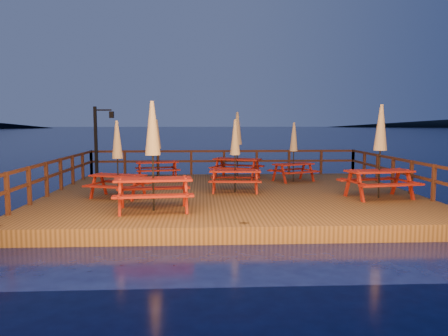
% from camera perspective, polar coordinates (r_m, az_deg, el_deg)
% --- Properties ---
extents(ground, '(500.00, 500.00, 0.00)m').
position_cam_1_polar(ground, '(14.79, 0.95, -4.64)').
color(ground, black).
rests_on(ground, ground).
extents(deck, '(12.00, 10.00, 0.40)m').
position_cam_1_polar(deck, '(14.75, 0.95, -3.88)').
color(deck, '#493117').
rests_on(deck, ground).
extents(deck_piles, '(11.44, 9.44, 1.40)m').
position_cam_1_polar(deck_piles, '(14.84, 0.95, -5.78)').
color(deck_piles, '#341910').
rests_on(deck_piles, ground).
extents(railing, '(11.80, 9.75, 1.10)m').
position_cam_1_polar(railing, '(16.38, 0.54, 0.51)').
color(railing, '#341910').
rests_on(railing, deck).
extents(lamp_post, '(0.85, 0.18, 3.00)m').
position_cam_1_polar(lamp_post, '(19.56, -15.96, 4.20)').
color(lamp_post, black).
rests_on(lamp_post, deck).
extents(picnic_table_0, '(2.01, 1.82, 2.38)m').
position_cam_1_polar(picnic_table_0, '(13.82, -13.74, 1.28)').
color(picnic_table_0, maroon).
rests_on(picnic_table_0, deck).
extents(picnic_table_1, '(2.04, 1.90, 2.32)m').
position_cam_1_polar(picnic_table_1, '(17.45, 9.08, 2.24)').
color(picnic_table_1, maroon).
rests_on(picnic_table_1, deck).
extents(picnic_table_2, '(2.17, 1.85, 2.87)m').
position_cam_1_polar(picnic_table_2, '(11.54, -9.28, 1.77)').
color(picnic_table_2, maroon).
rests_on(picnic_table_2, deck).
extents(picnic_table_3, '(2.39, 2.22, 2.75)m').
position_cam_1_polar(picnic_table_3, '(18.11, 1.75, 3.14)').
color(picnic_table_3, maroon).
rests_on(picnic_table_3, deck).
extents(picnic_table_4, '(1.80, 1.52, 2.43)m').
position_cam_1_polar(picnic_table_4, '(14.54, 1.46, 1.78)').
color(picnic_table_4, maroon).
rests_on(picnic_table_4, deck).
extents(picnic_table_5, '(1.95, 1.72, 2.44)m').
position_cam_1_polar(picnic_table_5, '(17.96, -8.76, 2.54)').
color(picnic_table_5, maroon).
rests_on(picnic_table_5, deck).
extents(picnic_table_6, '(2.26, 1.97, 2.87)m').
position_cam_1_polar(picnic_table_6, '(14.17, 19.72, 2.24)').
color(picnic_table_6, maroon).
rests_on(picnic_table_6, deck).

